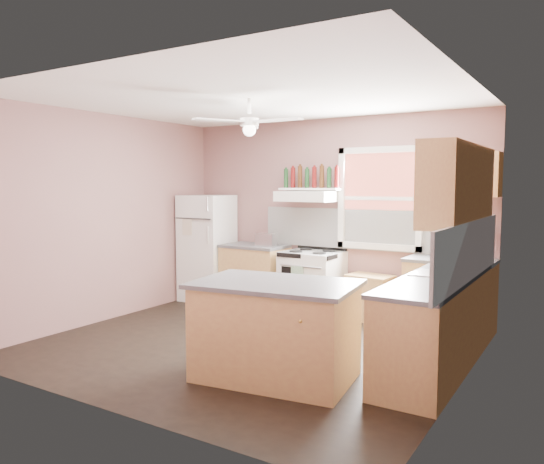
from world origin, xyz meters
The scene contains 32 objects.
floor centered at (0.00, 0.00, 0.00)m, with size 4.50×4.50×0.00m, color black.
ceiling centered at (0.00, 0.00, 2.70)m, with size 4.50×4.50×0.00m, color white.
wall_back centered at (0.00, 2.02, 1.35)m, with size 4.50×0.05×2.70m, color #805855.
wall_right centered at (2.27, 0.00, 1.35)m, with size 0.05×4.00×2.70m, color #805855.
wall_left centered at (-2.27, 0.00, 1.35)m, with size 0.05×4.00×2.70m, color #805855.
backsplash_back centered at (0.45, 1.99, 1.18)m, with size 2.90×0.03×0.55m, color white.
backsplash_right centered at (2.23, 0.30, 1.18)m, with size 0.03×2.60×0.55m, color white.
window_view centered at (0.75, 1.98, 1.60)m, with size 1.00×0.02×1.20m, color brown.
window_frame centered at (0.75, 1.96, 1.60)m, with size 1.16×0.07×1.36m, color white.
refrigerator centered at (-1.89, 1.62, 0.81)m, with size 0.69×0.67×1.62m, color white.
base_cabinet_left centered at (-1.06, 1.70, 0.43)m, with size 0.90×0.60×0.86m, color #A87546.
counter_left centered at (-1.06, 1.70, 0.88)m, with size 0.92×0.62×0.04m, color #48484A.
toaster centered at (-0.84, 1.65, 0.99)m, with size 0.28×0.16×0.18m, color silver.
stove centered at (-0.11, 1.70, 0.43)m, with size 0.77×0.64×0.86m, color white.
range_hood centered at (-0.23, 1.75, 1.62)m, with size 0.78×0.50×0.14m, color white.
bottle_shelf centered at (-0.23, 1.87, 1.72)m, with size 0.90×0.26×0.03m, color white.
cart centered at (0.72, 1.75, 0.29)m, with size 0.57×0.38×0.57m, color #A87546.
base_cabinet_corner centered at (1.75, 1.70, 0.43)m, with size 1.00×0.60×0.86m, color #A87546.
base_cabinet_right centered at (1.95, 0.30, 0.43)m, with size 0.60×2.20×0.86m, color #A87546.
counter_corner centered at (1.75, 1.70, 0.88)m, with size 1.02×0.62×0.04m, color #48484A.
counter_right centered at (1.94, 0.30, 0.88)m, with size 0.62×2.22×0.04m, color #48484A.
sink centered at (1.94, 0.50, 0.90)m, with size 0.55×0.45×0.03m, color silver.
faucet centered at (2.10, 0.50, 0.97)m, with size 0.03×0.03×0.14m, color silver.
upper_cabinet_right centered at (2.08, 0.50, 1.78)m, with size 0.33×1.80×0.76m, color #A87546.
upper_cabinet_corner centered at (1.95, 1.83, 1.90)m, with size 0.60×0.33×0.52m, color #A87546.
paper_towel centered at (2.07, 1.86, 1.25)m, with size 0.12×0.12×0.26m, color white.
island centered at (0.75, -0.69, 0.43)m, with size 1.38×0.87×0.86m, color #A87546.
island_top centered at (0.75, -0.69, 0.88)m, with size 1.46×0.96×0.04m, color #48484A.
ceiling_fan_hub centered at (0.00, 0.00, 2.45)m, with size 0.20×0.20×0.08m, color white.
soap_bottle centered at (2.05, 0.44, 1.03)m, with size 0.10×0.10×0.27m, color silver.
red_caddy centered at (2.04, 0.54, 0.95)m, with size 0.18×0.12×0.10m, color #B3110F.
wine_bottles centered at (-0.23, 1.87, 1.88)m, with size 0.86×0.06×0.31m.
Camera 1 is at (3.22, -4.77, 1.79)m, focal length 35.00 mm.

